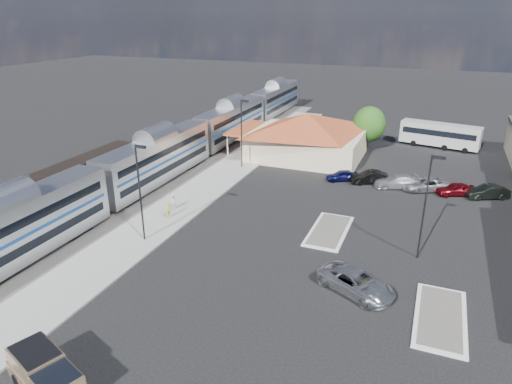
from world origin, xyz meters
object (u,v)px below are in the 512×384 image
at_px(station_depot, 307,135).
at_px(coach_bus, 440,134).
at_px(pickup_truck, 49,379).
at_px(suv, 356,283).

xyz_separation_m(station_depot, coach_bus, (17.31, 12.00, -1.03)).
height_order(pickup_truck, coach_bus, coach_bus).
distance_m(station_depot, pickup_truck, 46.77).
bearing_deg(suv, station_depot, 49.01).
height_order(station_depot, pickup_truck, station_depot).
bearing_deg(coach_bus, suv, -174.94).
height_order(pickup_truck, suv, pickup_truck).
relative_size(suv, coach_bus, 0.51).
relative_size(station_depot, pickup_truck, 2.89).
bearing_deg(pickup_truck, coach_bus, 3.29).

